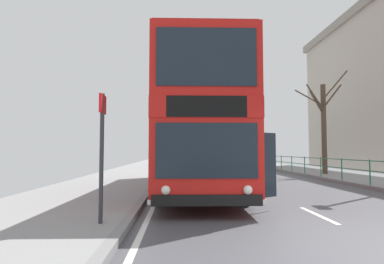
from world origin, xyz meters
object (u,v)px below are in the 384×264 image
(double_decker_bus_main, at_px, (197,129))
(bare_tree_far_00, at_px, (324,123))
(bus_stop_sign_near, at_px, (102,142))
(background_bus_far_lane, at_px, (241,150))

(double_decker_bus_main, relative_size, bare_tree_far_00, 1.69)
(double_decker_bus_main, bearing_deg, bus_stop_sign_near, -110.17)
(double_decker_bus_main, relative_size, background_bus_far_lane, 1.00)
(bus_stop_sign_near, bearing_deg, double_decker_bus_main, 69.83)
(double_decker_bus_main, height_order, bus_stop_sign_near, double_decker_bus_main)
(background_bus_far_lane, relative_size, bare_tree_far_00, 1.70)
(double_decker_bus_main, distance_m, bare_tree_far_00, 10.57)
(bus_stop_sign_near, relative_size, bare_tree_far_00, 0.39)
(double_decker_bus_main, xyz_separation_m, bus_stop_sign_near, (-2.16, -5.88, -0.69))
(bus_stop_sign_near, xyz_separation_m, bare_tree_far_00, (10.23, 12.65, 1.52))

